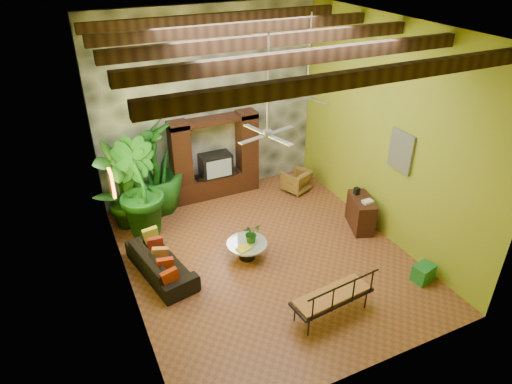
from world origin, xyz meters
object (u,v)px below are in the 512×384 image
tall_plant_a (120,187)px  iron_bench (334,296)px  coffee_table (247,248)px  green_bin (423,273)px  wicker_armchair (296,181)px  ceiling_fan_back (308,87)px  ceiling_fan_front (268,123)px  tall_plant_c (154,167)px  entertainment_center (215,163)px  tall_plant_b (137,189)px  side_console (361,213)px  sofa (161,262)px

tall_plant_a → iron_bench: (2.98, -4.82, -0.60)m
coffee_table → green_bin: size_ratio=2.12×
wicker_armchair → ceiling_fan_back: bearing=43.7°
ceiling_fan_front → green_bin: size_ratio=4.31×
tall_plant_c → iron_bench: tall_plant_c is taller
entertainment_center → tall_plant_b: tall_plant_b is taller
wicker_armchair → side_console: size_ratio=0.68×
tall_plant_a → coffee_table: size_ratio=2.48×
entertainment_center → wicker_armchair: entertainment_center is taller
tall_plant_b → green_bin: (4.97, -4.35, -1.00)m
sofa → green_bin: 5.58m
coffee_table → green_bin: (3.06, -2.29, -0.07)m
wicker_armchair → side_console: (0.53, -2.28, 0.09)m
sofa → tall_plant_b: tall_plant_b is taller
wicker_armchair → tall_plant_b: 4.52m
ceiling_fan_front → wicker_armchair: (2.32, 2.76, -3.09)m
entertainment_center → tall_plant_c: bearing=-177.7°
tall_plant_c → green_bin: (4.32, -5.22, -1.04)m
ceiling_fan_back → side_console: 3.37m
tall_plant_c → coffee_table: bearing=-66.6°
tall_plant_c → tall_plant_b: bearing=-126.5°
ceiling_fan_back → tall_plant_a: (-4.25, 1.38, -2.27)m
entertainment_center → tall_plant_c: size_ratio=0.98×
sofa → coffee_table: bearing=-109.6°
ceiling_fan_back → coffee_table: (-2.01, -1.06, -3.15)m
ceiling_fan_front → coffee_table: 3.20m
ceiling_fan_front → iron_bench: ceiling_fan_front is taller
entertainment_center → iron_bench: size_ratio=1.43×
ceiling_fan_front → iron_bench: (0.53, -1.84, -2.87)m
green_bin → iron_bench: bearing=-177.8°
tall_plant_b → green_bin: tall_plant_b is taller
side_console → green_bin: 2.24m
wicker_armchair → coffee_table: (-2.52, -2.22, -0.06)m
ceiling_fan_front → sofa: (-2.11, 0.81, -3.11)m
ceiling_fan_front → side_console: 4.16m
green_bin → side_console: bearing=90.0°
entertainment_center → iron_bench: bearing=-86.5°
ceiling_fan_front → tall_plant_a: 4.48m
tall_plant_a → wicker_armchair: bearing=-2.7°
ceiling_fan_front → green_bin: ceiling_fan_front is taller
sofa → green_bin: sofa is taller
ceiling_fan_front → tall_plant_b: (-2.12, 2.60, -2.22)m
tall_plant_b → tall_plant_c: (0.64, 0.87, 0.04)m
side_console → ceiling_fan_back: bearing=152.6°
side_console → coffee_table: bearing=-161.6°
ceiling_fan_front → coffee_table: (-0.21, 0.54, -3.15)m
ceiling_fan_front → wicker_armchair: ceiling_fan_front is taller
tall_plant_b → side_console: (4.97, -2.12, -0.78)m
entertainment_center → tall_plant_a: (-2.65, -0.56, 0.17)m
iron_bench → tall_plant_a: bearing=115.9°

